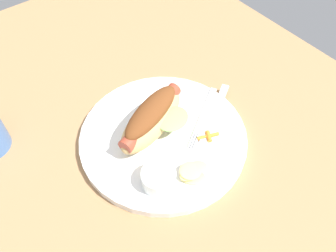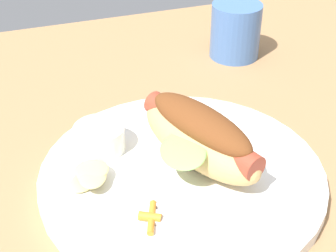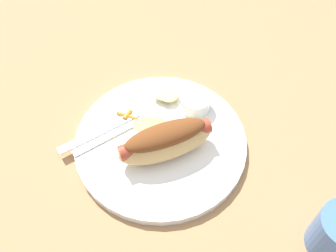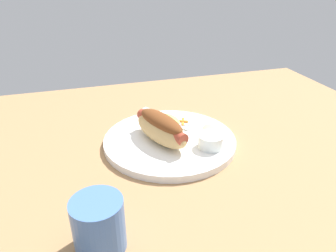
% 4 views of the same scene
% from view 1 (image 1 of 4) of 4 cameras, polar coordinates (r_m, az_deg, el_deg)
% --- Properties ---
extents(ground_plane, '(1.20, 0.90, 0.02)m').
position_cam_1_polar(ground_plane, '(0.63, -0.79, -4.65)').
color(ground_plane, '#9E754C').
extents(plate, '(0.30, 0.30, 0.02)m').
position_cam_1_polar(plate, '(0.63, -0.77, -1.91)').
color(plate, white).
rests_on(plate, ground_plane).
extents(hot_dog, '(0.11, 0.17, 0.06)m').
position_cam_1_polar(hot_dog, '(0.61, -2.65, 1.39)').
color(hot_dog, tan).
rests_on(hot_dog, plate).
extents(sauce_ramekin, '(0.06, 0.06, 0.03)m').
position_cam_1_polar(sauce_ramekin, '(0.56, -1.53, -8.51)').
color(sauce_ramekin, white).
rests_on(sauce_ramekin, plate).
extents(fork, '(0.09, 0.14, 0.00)m').
position_cam_1_polar(fork, '(0.66, 5.84, 1.76)').
color(fork, silver).
rests_on(fork, plate).
extents(knife, '(0.09, 0.14, 0.00)m').
position_cam_1_polar(knife, '(0.66, 7.63, 2.12)').
color(knife, silver).
rests_on(knife, plate).
extents(chips_pile, '(0.06, 0.06, 0.02)m').
position_cam_1_polar(chips_pile, '(0.57, 3.96, -7.54)').
color(chips_pile, '#E0CC7C').
rests_on(chips_pile, plate).
extents(carrot_garnish, '(0.02, 0.04, 0.01)m').
position_cam_1_polar(carrot_garnish, '(0.62, 6.57, -1.67)').
color(carrot_garnish, orange).
rests_on(carrot_garnish, plate).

